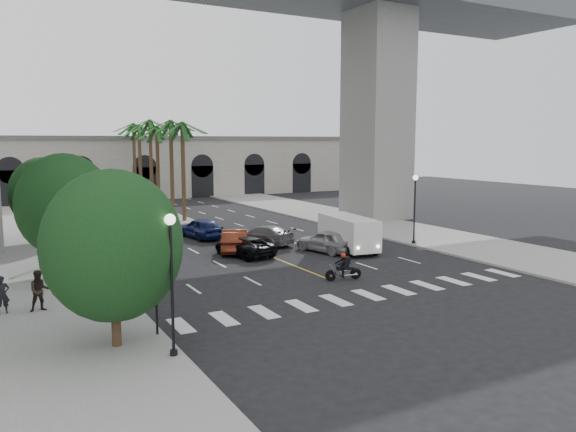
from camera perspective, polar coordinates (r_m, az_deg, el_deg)
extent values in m
plane|color=black|center=(30.67, 6.45, -7.31)|extent=(140.00, 140.00, 0.00)
cube|color=gray|center=(39.98, -25.17, -4.35)|extent=(8.00, 100.00, 0.15)
cube|color=gray|center=(51.28, 10.49, -1.23)|extent=(8.00, 100.00, 0.15)
cube|color=gray|center=(64.95, -13.26, 0.58)|extent=(2.00, 24.00, 0.20)
cube|color=beige|center=(81.08, -16.60, 4.61)|extent=(70.00, 10.00, 8.00)
cube|color=slate|center=(80.99, -16.71, 7.61)|extent=(71.00, 10.50, 0.50)
cube|color=gray|center=(58.38, 9.03, 10.04)|extent=(5.00, 6.00, 20.80)
cylinder|color=#47331E|center=(54.99, -10.59, 4.27)|extent=(0.40, 0.40, 9.50)
cylinder|color=#47331E|center=(58.82, -11.73, 4.60)|extent=(0.40, 0.40, 9.80)
cylinder|color=#47331E|center=(62.58, -13.07, 4.51)|extent=(0.40, 0.40, 9.30)
cylinder|color=#47331E|center=(66.51, -13.73, 5.01)|extent=(0.40, 0.40, 10.10)
cylinder|color=#47331E|center=(70.32, -14.78, 4.90)|extent=(0.40, 0.40, 9.60)
cylinder|color=#47331E|center=(74.27, -15.32, 5.14)|extent=(0.40, 0.40, 9.90)
cylinder|color=#382616|center=(22.58, -17.07, -10.03)|extent=(0.36, 0.36, 2.34)
ellipsoid|color=black|center=(21.90, -17.37, -2.88)|extent=(5.20, 5.20, 5.72)
cylinder|color=#382616|center=(35.04, -21.46, -3.85)|extent=(0.36, 0.36, 2.45)
ellipsoid|color=black|center=(34.60, -21.70, 1.01)|extent=(5.44, 5.44, 5.98)
cylinder|color=#382616|center=(46.83, -23.38, -1.27)|extent=(0.36, 0.36, 2.27)
ellipsoid|color=black|center=(46.51, -23.56, 2.11)|extent=(5.04, 5.04, 5.54)
cylinder|color=black|center=(21.44, -11.52, -13.61)|extent=(0.28, 0.28, 0.36)
cylinder|color=black|center=(20.69, -11.70, -7.35)|extent=(0.11, 0.11, 5.00)
sphere|color=white|center=(20.19, -11.90, -0.34)|extent=(0.40, 0.40, 0.40)
cylinder|color=black|center=(41.29, -20.28, -3.59)|extent=(0.28, 0.28, 0.36)
cylinder|color=black|center=(40.91, -20.44, -0.26)|extent=(0.11, 0.11, 5.00)
sphere|color=white|center=(40.65, -20.60, 3.30)|extent=(0.40, 0.40, 0.40)
cylinder|color=black|center=(43.70, 12.64, -2.69)|extent=(0.28, 0.28, 0.36)
cylinder|color=black|center=(43.34, 12.73, 0.46)|extent=(0.11, 0.11, 5.00)
sphere|color=white|center=(43.10, 12.83, 3.83)|extent=(0.40, 0.40, 0.40)
cylinder|color=black|center=(23.26, -13.25, -7.88)|extent=(0.10, 0.10, 3.50)
cube|color=black|center=(22.91, -13.36, -4.27)|extent=(0.25, 0.18, 0.80)
cylinder|color=black|center=(27.02, -15.55, -5.78)|extent=(0.10, 0.10, 3.50)
cube|color=black|center=(26.72, -15.67, -2.65)|extent=(0.25, 0.18, 0.80)
cylinder|color=black|center=(32.02, 4.36, -6.05)|extent=(0.65, 0.23, 0.64)
cylinder|color=black|center=(32.61, 6.88, -5.83)|extent=(0.65, 0.23, 0.64)
cube|color=silver|center=(32.31, 5.72, -5.79)|extent=(0.48, 0.38, 0.28)
cube|color=black|center=(32.18, 5.47, -5.29)|extent=(0.62, 0.35, 0.21)
cube|color=black|center=(32.37, 6.25, -5.30)|extent=(0.52, 0.35, 0.13)
cylinder|color=black|center=(31.96, 4.77, -4.94)|extent=(0.15, 0.58, 0.03)
cube|color=black|center=(32.19, 5.86, -4.63)|extent=(0.35, 0.45, 0.55)
cube|color=black|center=(32.24, 6.14, -4.52)|extent=(0.21, 0.34, 0.41)
sphere|color=#B7230C|center=(32.05, 5.62, -4.02)|extent=(0.28, 0.28, 0.28)
imported|color=#AAA9AD|center=(40.04, 3.93, -2.55)|extent=(3.11, 5.07, 1.61)
imported|color=#572011|center=(40.27, -5.43, -2.46)|extent=(3.73, 5.36, 1.67)
imported|color=black|center=(38.81, -4.46, -3.07)|extent=(3.28, 5.29, 1.37)
imported|color=slate|center=(42.83, -2.52, -1.95)|extent=(3.82, 5.53, 1.49)
imported|color=#10194C|center=(46.12, -8.84, -1.22)|extent=(2.66, 5.15, 1.68)
cube|color=white|center=(40.47, 6.13, -1.60)|extent=(2.95, 6.10, 2.17)
cube|color=black|center=(38.02, 8.03, -1.82)|extent=(2.02, 0.54, 0.92)
cylinder|color=black|center=(38.39, 6.14, -3.67)|extent=(0.40, 0.79, 0.76)
cylinder|color=black|center=(39.36, 8.81, -3.43)|extent=(0.40, 0.79, 0.76)
cylinder|color=black|center=(42.03, 3.58, -2.65)|extent=(0.40, 0.79, 0.76)
cylinder|color=black|center=(42.92, 6.09, -2.46)|extent=(0.40, 0.79, 0.76)
imported|color=black|center=(28.57, -27.04, -7.14)|extent=(0.65, 0.44, 1.73)
imported|color=black|center=(28.23, -23.92, -6.95)|extent=(0.95, 0.76, 1.90)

